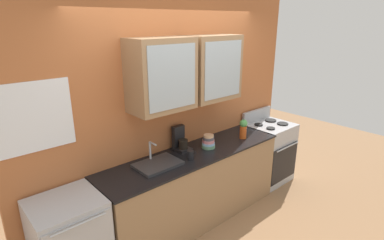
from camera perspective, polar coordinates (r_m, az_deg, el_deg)
ground_plane at (r=4.05m, az=0.52°, el=-17.94°), size 10.00×10.00×0.00m
back_wall_unit at (r=3.61m, az=-2.57°, el=3.65°), size 3.89×0.48×2.70m
counter at (r=3.80m, az=0.54°, el=-12.40°), size 2.41×0.61×0.91m
stove_range at (r=4.84m, az=14.08°, el=-5.86°), size 0.68×0.61×1.09m
sink_faucet at (r=3.31m, az=-6.43°, el=-8.12°), size 0.48×0.34×0.24m
bowl_stack at (r=3.72m, az=3.08°, el=-4.09°), size 0.17×0.17×0.17m
vase at (r=4.03m, az=9.57°, el=-1.53°), size 0.10×0.10×0.26m
cup_near_sink at (r=3.42m, az=-0.24°, el=-6.54°), size 0.11×0.08×0.10m
coffee_maker at (r=3.65m, az=-2.17°, el=-3.95°), size 0.17×0.20×0.29m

